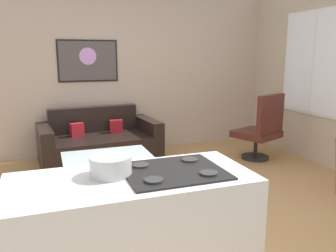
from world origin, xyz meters
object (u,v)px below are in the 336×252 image
(mixing_bowl, at_px, (111,166))
(coffee_table, at_px, (107,158))
(couch, at_px, (99,144))
(wall_painting, at_px, (88,61))
(armchair, at_px, (262,129))

(mixing_bowl, bearing_deg, coffee_table, 81.45)
(couch, height_order, mixing_bowl, mixing_bowl)
(couch, relative_size, wall_painting, 1.96)
(armchair, bearing_deg, coffee_table, -169.26)
(couch, distance_m, coffee_table, 1.28)
(couch, bearing_deg, armchair, -18.51)
(mixing_bowl, xyz_separation_m, wall_painting, (0.33, 3.69, 0.56))
(couch, height_order, wall_painting, wall_painting)
(couch, xyz_separation_m, coffee_table, (-0.10, -1.27, 0.15))
(armchair, bearing_deg, couch, 161.49)
(couch, distance_m, mixing_bowl, 3.31)
(couch, height_order, armchair, armchair)
(armchair, xyz_separation_m, mixing_bowl, (-2.77, -2.42, 0.48))
(mixing_bowl, bearing_deg, armchair, 41.07)
(couch, xyz_separation_m, mixing_bowl, (-0.39, -3.21, 0.70))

